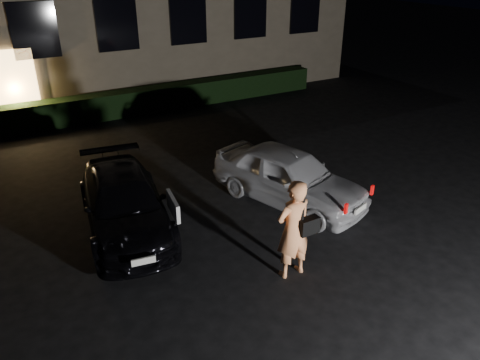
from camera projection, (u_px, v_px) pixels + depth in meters
ground at (310, 274)px, 8.43m from camera, size 80.00×80.00×0.00m
hedge at (129, 103)px, 16.44m from camera, size 15.00×0.70×0.85m
sedan at (124, 203)px, 9.61m from camera, size 2.14×4.13×1.14m
hatch at (289, 176)px, 10.61m from camera, size 2.61×4.03×1.28m
man at (294, 229)px, 8.03m from camera, size 0.78×0.47×1.86m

